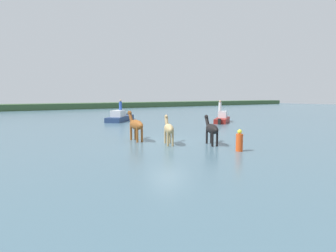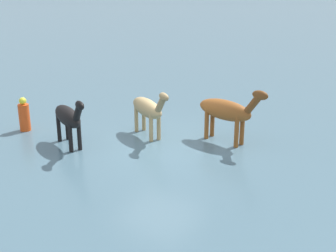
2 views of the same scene
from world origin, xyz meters
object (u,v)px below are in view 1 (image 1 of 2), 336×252
at_px(horse_dun_straggler, 136,125).
at_px(person_boatman_standing, 220,106).
at_px(horse_gray_outer, 169,129).
at_px(horse_lead, 211,129).
at_px(boat_skiff_near, 222,119).
at_px(person_watcher_seated, 120,105).
at_px(boat_motor_center, 120,118).
at_px(buoy_channel_marker, 239,141).

bearing_deg(horse_dun_straggler, person_boatman_standing, -58.86).
bearing_deg(horse_gray_outer, horse_lead, -100.32).
bearing_deg(boat_skiff_near, horse_lead, -175.73).
relative_size(boat_skiff_near, person_boatman_standing, 3.49).
height_order(person_boatman_standing, person_watcher_seated, person_watcher_seated).
bearing_deg(boat_motor_center, person_watcher_seated, 124.37).
distance_m(horse_lead, boat_motor_center, 17.64).
bearing_deg(horse_dun_straggler, boat_motor_center, -13.86).
bearing_deg(boat_skiff_near, buoy_channel_marker, -170.11).
bearing_deg(horse_dun_straggler, boat_skiff_near, -59.54).
height_order(horse_gray_outer, buoy_channel_marker, horse_gray_outer).
relative_size(person_boatman_standing, person_watcher_seated, 1.00).
relative_size(horse_dun_straggler, person_watcher_seated, 2.03).
relative_size(horse_gray_outer, horse_lead, 1.00).
bearing_deg(person_watcher_seated, horse_dun_straggler, -111.44).
bearing_deg(horse_gray_outer, buoy_channel_marker, -127.86).
bearing_deg(horse_lead, horse_dun_straggler, 62.34).
height_order(boat_motor_center, person_watcher_seated, person_watcher_seated).
bearing_deg(buoy_channel_marker, boat_skiff_near, 47.74).
distance_m(boat_skiff_near, person_boatman_standing, 1.45).
height_order(horse_dun_straggler, person_watcher_seated, person_watcher_seated).
height_order(horse_lead, person_watcher_seated, person_watcher_seated).
height_order(horse_dun_straggler, boat_skiff_near, horse_dun_straggler).
xyz_separation_m(person_boatman_standing, buoy_channel_marker, (-10.47, -11.92, -1.22)).
bearing_deg(boat_motor_center, horse_gray_outer, 27.32).
bearing_deg(buoy_channel_marker, horse_lead, 85.85).
bearing_deg(person_watcher_seated, boat_motor_center, 171.85).
bearing_deg(horse_lead, boat_skiff_near, -23.73).
distance_m(horse_dun_straggler, person_watcher_seated, 14.72).
bearing_deg(horse_dun_straggler, horse_lead, -134.55).
xyz_separation_m(horse_dun_straggler, boat_skiff_near, (13.59, 5.83, -0.72)).
xyz_separation_m(horse_gray_outer, buoy_channel_marker, (1.86, -3.74, -0.42)).
bearing_deg(horse_gray_outer, person_boatman_standing, -30.78).
height_order(horse_dun_straggler, horse_lead, horse_dun_straggler).
xyz_separation_m(boat_motor_center, person_boatman_standing, (7.99, -7.82, 1.40)).
height_order(horse_gray_outer, boat_motor_center, horse_gray_outer).
relative_size(horse_lead, boat_motor_center, 0.39).
relative_size(horse_gray_outer, person_watcher_seated, 1.77).
distance_m(horse_dun_straggler, buoy_channel_marker, 6.68).
bearing_deg(horse_lead, boat_motor_center, 16.59).
distance_m(horse_lead, person_boatman_standing, 14.14).
xyz_separation_m(horse_gray_outer, boat_motor_center, (4.35, 16.00, -0.60)).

